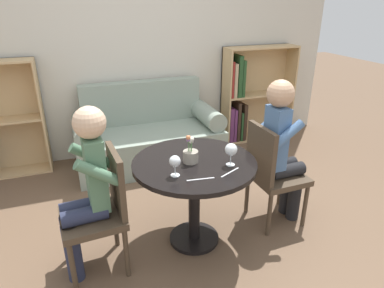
{
  "coord_description": "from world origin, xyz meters",
  "views": [
    {
      "loc": [
        -0.8,
        -2.12,
        1.84
      ],
      "look_at": [
        0.0,
        0.05,
        0.83
      ],
      "focal_mm": 32.0,
      "sensor_mm": 36.0,
      "label": 1
    }
  ],
  "objects_px": {
    "person_left": "(86,189)",
    "person_right": "(282,149)",
    "wine_glass_right": "(231,150)",
    "chair_right": "(271,171)",
    "couch": "(148,137)",
    "wine_glass_left": "(175,162)",
    "bookshelf_right": "(248,97)",
    "chair_left": "(102,207)",
    "flower_vase": "(190,153)"
  },
  "relations": [
    {
      "from": "bookshelf_right",
      "to": "flower_vase",
      "type": "distance_m",
      "value": 2.35
    },
    {
      "from": "person_left",
      "to": "person_right",
      "type": "xyz_separation_m",
      "value": [
        1.57,
        0.07,
        0.02
      ]
    },
    {
      "from": "person_left",
      "to": "wine_glass_right",
      "type": "relative_size",
      "value": 7.32
    },
    {
      "from": "chair_right",
      "to": "person_right",
      "type": "relative_size",
      "value": 0.71
    },
    {
      "from": "couch",
      "to": "bookshelf_right",
      "type": "xyz_separation_m",
      "value": [
        1.45,
        0.27,
        0.27
      ]
    },
    {
      "from": "chair_left",
      "to": "wine_glass_right",
      "type": "xyz_separation_m",
      "value": [
        0.92,
        -0.11,
        0.34
      ]
    },
    {
      "from": "chair_right",
      "to": "flower_vase",
      "type": "height_order",
      "value": "flower_vase"
    },
    {
      "from": "bookshelf_right",
      "to": "person_right",
      "type": "distance_m",
      "value": 1.91
    },
    {
      "from": "chair_left",
      "to": "person_right",
      "type": "distance_m",
      "value": 1.49
    },
    {
      "from": "bookshelf_right",
      "to": "chair_right",
      "type": "xyz_separation_m",
      "value": [
        -0.75,
        -1.79,
        -0.09
      ]
    },
    {
      "from": "chair_right",
      "to": "person_right",
      "type": "distance_m",
      "value": 0.21
    },
    {
      "from": "wine_glass_left",
      "to": "chair_left",
      "type": "bearing_deg",
      "value": 166.12
    },
    {
      "from": "bookshelf_right",
      "to": "wine_glass_left",
      "type": "height_order",
      "value": "bookshelf_right"
    },
    {
      "from": "chair_right",
      "to": "flower_vase",
      "type": "bearing_deg",
      "value": 90.17
    },
    {
      "from": "wine_glass_right",
      "to": "bookshelf_right",
      "type": "bearing_deg",
      "value": 57.98
    },
    {
      "from": "wine_glass_right",
      "to": "wine_glass_left",
      "type": "bearing_deg",
      "value": -178.08
    },
    {
      "from": "person_left",
      "to": "chair_right",
      "type": "bearing_deg",
      "value": 88.92
    },
    {
      "from": "bookshelf_right",
      "to": "chair_left",
      "type": "bearing_deg",
      "value": -139.24
    },
    {
      "from": "person_left",
      "to": "couch",
      "type": "bearing_deg",
      "value": 150.01
    },
    {
      "from": "bookshelf_right",
      "to": "person_right",
      "type": "relative_size",
      "value": 0.99
    },
    {
      "from": "chair_right",
      "to": "wine_glass_right",
      "type": "xyz_separation_m",
      "value": [
        -0.47,
        -0.17,
        0.34
      ]
    },
    {
      "from": "couch",
      "to": "wine_glass_left",
      "type": "distance_m",
      "value": 1.79
    },
    {
      "from": "wine_glass_right",
      "to": "flower_vase",
      "type": "xyz_separation_m",
      "value": [
        -0.26,
        0.15,
        -0.05
      ]
    },
    {
      "from": "chair_left",
      "to": "wine_glass_left",
      "type": "relative_size",
      "value": 6.07
    },
    {
      "from": "bookshelf_right",
      "to": "wine_glass_right",
      "type": "bearing_deg",
      "value": -122.02
    },
    {
      "from": "bookshelf_right",
      "to": "person_left",
      "type": "relative_size",
      "value": 1.02
    },
    {
      "from": "bookshelf_right",
      "to": "chair_right",
      "type": "height_order",
      "value": "bookshelf_right"
    },
    {
      "from": "wine_glass_right",
      "to": "person_right",
      "type": "bearing_deg",
      "value": 17.01
    },
    {
      "from": "chair_left",
      "to": "person_right",
      "type": "height_order",
      "value": "person_right"
    },
    {
      "from": "chair_right",
      "to": "wine_glass_right",
      "type": "height_order",
      "value": "chair_right"
    },
    {
      "from": "chair_left",
      "to": "wine_glass_right",
      "type": "bearing_deg",
      "value": 79.57
    },
    {
      "from": "chair_left",
      "to": "flower_vase",
      "type": "relative_size",
      "value": 4.18
    },
    {
      "from": "wine_glass_right",
      "to": "flower_vase",
      "type": "height_order",
      "value": "flower_vase"
    },
    {
      "from": "person_right",
      "to": "wine_glass_right",
      "type": "bearing_deg",
      "value": 105.67
    },
    {
      "from": "chair_right",
      "to": "wine_glass_right",
      "type": "distance_m",
      "value": 0.6
    },
    {
      "from": "person_left",
      "to": "wine_glass_left",
      "type": "relative_size",
      "value": 8.25
    },
    {
      "from": "wine_glass_left",
      "to": "flower_vase",
      "type": "distance_m",
      "value": 0.24
    },
    {
      "from": "bookshelf_right",
      "to": "wine_glass_right",
      "type": "relative_size",
      "value": 7.47
    },
    {
      "from": "chair_left",
      "to": "wine_glass_left",
      "type": "distance_m",
      "value": 0.61
    },
    {
      "from": "couch",
      "to": "wine_glass_left",
      "type": "xyz_separation_m",
      "value": [
        -0.2,
        -1.7,
        0.51
      ]
    },
    {
      "from": "chair_left",
      "to": "person_left",
      "type": "xyz_separation_m",
      "value": [
        -0.09,
        -0.01,
        0.17
      ]
    },
    {
      "from": "couch",
      "to": "chair_right",
      "type": "bearing_deg",
      "value": -65.39
    },
    {
      "from": "wine_glass_left",
      "to": "couch",
      "type": "bearing_deg",
      "value": 83.34
    },
    {
      "from": "chair_left",
      "to": "flower_vase",
      "type": "xyz_separation_m",
      "value": [
        0.67,
        0.04,
        0.29
      ]
    },
    {
      "from": "chair_right",
      "to": "person_left",
      "type": "xyz_separation_m",
      "value": [
        -1.48,
        -0.07,
        0.17
      ]
    },
    {
      "from": "bookshelf_right",
      "to": "person_left",
      "type": "distance_m",
      "value": 2.91
    },
    {
      "from": "bookshelf_right",
      "to": "couch",
      "type": "bearing_deg",
      "value": -169.36
    },
    {
      "from": "bookshelf_right",
      "to": "chair_left",
      "type": "height_order",
      "value": "bookshelf_right"
    },
    {
      "from": "chair_right",
      "to": "wine_glass_left",
      "type": "distance_m",
      "value": 0.97
    },
    {
      "from": "chair_left",
      "to": "flower_vase",
      "type": "height_order",
      "value": "flower_vase"
    }
  ]
}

